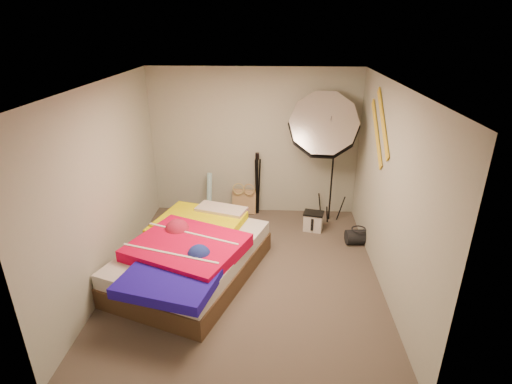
# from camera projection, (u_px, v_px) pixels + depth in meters

# --- Properties ---
(floor) EXTENTS (4.00, 4.00, 0.00)m
(floor) POSITION_uv_depth(u_px,v_px,m) (246.00, 274.00, 5.40)
(floor) COLOR brown
(floor) RESTS_ON ground
(ceiling) EXTENTS (4.00, 4.00, 0.00)m
(ceiling) POSITION_uv_depth(u_px,v_px,m) (244.00, 85.00, 4.42)
(ceiling) COLOR silver
(ceiling) RESTS_ON wall_back
(wall_back) EXTENTS (3.50, 0.00, 3.50)m
(wall_back) POSITION_uv_depth(u_px,v_px,m) (254.00, 143.00, 6.75)
(wall_back) COLOR #9CA090
(wall_back) RESTS_ON floor
(wall_front) EXTENTS (3.50, 0.00, 3.50)m
(wall_front) POSITION_uv_depth(u_px,v_px,m) (226.00, 288.00, 3.08)
(wall_front) COLOR #9CA090
(wall_front) RESTS_ON floor
(wall_left) EXTENTS (0.00, 4.00, 4.00)m
(wall_left) POSITION_uv_depth(u_px,v_px,m) (106.00, 186.00, 4.99)
(wall_left) COLOR #9CA090
(wall_left) RESTS_ON floor
(wall_right) EXTENTS (0.00, 4.00, 4.00)m
(wall_right) POSITION_uv_depth(u_px,v_px,m) (389.00, 191.00, 4.83)
(wall_right) COLOR #9CA090
(wall_right) RESTS_ON floor
(tote_bag) EXTENTS (0.43, 0.23, 0.43)m
(tote_bag) POSITION_uv_depth(u_px,v_px,m) (245.00, 201.00, 7.07)
(tote_bag) COLOR tan
(tote_bag) RESTS_ON floor
(wrapping_roll) EXTENTS (0.12, 0.23, 0.77)m
(wrapping_roll) POSITION_uv_depth(u_px,v_px,m) (209.00, 195.00, 6.90)
(wrapping_roll) COLOR #52B1C4
(wrapping_roll) RESTS_ON floor
(camera_case) EXTENTS (0.33, 0.27, 0.29)m
(camera_case) POSITION_uv_depth(u_px,v_px,m) (313.00, 222.00, 6.48)
(camera_case) COLOR beige
(camera_case) RESTS_ON floor
(duffel_bag) EXTENTS (0.39, 0.27, 0.23)m
(duffel_bag) POSITION_uv_depth(u_px,v_px,m) (358.00, 237.00, 6.10)
(duffel_bag) COLOR black
(duffel_bag) RESTS_ON floor
(wall_stripe_upper) EXTENTS (0.02, 0.91, 0.78)m
(wall_stripe_upper) POSITION_uv_depth(u_px,v_px,m) (383.00, 123.00, 5.11)
(wall_stripe_upper) COLOR gold
(wall_stripe_upper) RESTS_ON wall_right
(wall_stripe_lower) EXTENTS (0.02, 0.91, 0.78)m
(wall_stripe_lower) POSITION_uv_depth(u_px,v_px,m) (377.00, 133.00, 5.42)
(wall_stripe_lower) COLOR gold
(wall_stripe_lower) RESTS_ON wall_right
(bed) EXTENTS (2.07, 2.56, 0.61)m
(bed) POSITION_uv_depth(u_px,v_px,m) (191.00, 256.00, 5.25)
(bed) COLOR #4E3624
(bed) RESTS_ON floor
(photo_umbrella) EXTENTS (1.40, 1.08, 2.31)m
(photo_umbrella) POSITION_uv_depth(u_px,v_px,m) (324.00, 126.00, 6.15)
(photo_umbrella) COLOR black
(photo_umbrella) RESTS_ON floor
(camera_tripod) EXTENTS (0.07, 0.07, 1.12)m
(camera_tripod) POSITION_uv_depth(u_px,v_px,m) (257.00, 179.00, 6.87)
(camera_tripod) COLOR black
(camera_tripod) RESTS_ON floor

